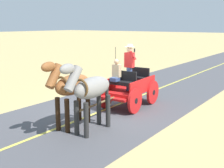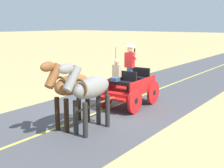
{
  "view_description": "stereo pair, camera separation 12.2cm",
  "coord_description": "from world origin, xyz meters",
  "views": [
    {
      "loc": [
        -6.43,
        8.32,
        3.24
      ],
      "look_at": [
        -0.46,
        0.22,
        1.1
      ],
      "focal_mm": 45.57,
      "sensor_mm": 36.0,
      "label": 1
    },
    {
      "loc": [
        -6.53,
        8.24,
        3.24
      ],
      "look_at": [
        -0.46,
        0.22,
        1.1
      ],
      "focal_mm": 45.57,
      "sensor_mm": 36.0,
      "label": 2
    }
  ],
  "objects": [
    {
      "name": "ground_plane",
      "position": [
        0.0,
        0.0,
        0.0
      ],
      "size": [
        200.0,
        200.0,
        0.0
      ],
      "primitive_type": "plane",
      "color": "tan"
    },
    {
      "name": "road_centre_stripe",
      "position": [
        0.0,
        0.0,
        0.01
      ],
      "size": [
        0.12,
        160.0,
        0.0
      ],
      "primitive_type": "cube",
      "color": "#DBCC4C",
      "rests_on": "road_surface"
    },
    {
      "name": "horse_drawn_carriage",
      "position": [
        -0.47,
        -0.9,
        0.82
      ],
      "size": [
        1.56,
        4.52,
        2.5
      ],
      "color": "red",
      "rests_on": "ground"
    },
    {
      "name": "horse_near_side",
      "position": [
        -1.04,
        2.1,
        1.32
      ],
      "size": [
        0.62,
        2.13,
        2.21
      ],
      "color": "gray",
      "rests_on": "ground"
    },
    {
      "name": "horse_off_side",
      "position": [
        -0.28,
        2.15,
        1.32
      ],
      "size": [
        0.73,
        2.14,
        2.21
      ],
      "color": "brown",
      "rests_on": "ground"
    },
    {
      "name": "road_surface",
      "position": [
        0.0,
        0.0,
        0.0
      ],
      "size": [
        5.48,
        160.0,
        0.01
      ],
      "primitive_type": "cube",
      "color": "#4C4C51",
      "rests_on": "ground"
    }
  ]
}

